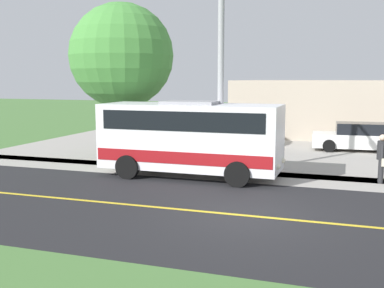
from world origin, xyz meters
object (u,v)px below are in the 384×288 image
(shuttle_bus_front, at_px, (191,135))
(pedestrian_with_bags, at_px, (382,157))
(street_light_pole, at_px, (220,61))
(tree_curbside, at_px, (122,56))
(parked_car_near, at_px, (357,137))
(commercial_building, at_px, (374,108))

(shuttle_bus_front, height_order, pedestrian_with_bags, shuttle_bus_front)
(street_light_pole, bearing_deg, tree_curbside, -115.28)
(pedestrian_with_bags, bearing_deg, street_light_pole, -82.86)
(parked_car_near, bearing_deg, commercial_building, 171.94)
(tree_curbside, distance_m, commercial_building, 18.40)
(parked_car_near, relative_size, commercial_building, 0.26)
(shuttle_bus_front, xyz_separation_m, street_light_pole, (-0.40, 1.02, 2.77))
(parked_car_near, bearing_deg, pedestrian_with_bags, 5.31)
(tree_curbside, height_order, commercial_building, tree_curbside)
(shuttle_bus_front, bearing_deg, street_light_pole, 111.22)
(shuttle_bus_front, distance_m, tree_curbside, 6.10)
(tree_curbside, relative_size, commercial_building, 0.40)
(street_light_pole, bearing_deg, pedestrian_with_bags, 97.14)
(street_light_pole, bearing_deg, parked_car_near, 149.16)
(shuttle_bus_front, bearing_deg, pedestrian_with_bags, 99.34)
(pedestrian_with_bags, bearing_deg, parked_car_near, -174.69)
(pedestrian_with_bags, relative_size, commercial_building, 0.10)
(shuttle_bus_front, bearing_deg, parked_car_near, 145.60)
(pedestrian_with_bags, distance_m, street_light_pole, 6.78)
(parked_car_near, height_order, commercial_building, commercial_building)
(street_light_pole, height_order, tree_curbside, street_light_pole)
(shuttle_bus_front, distance_m, pedestrian_with_bags, 6.96)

